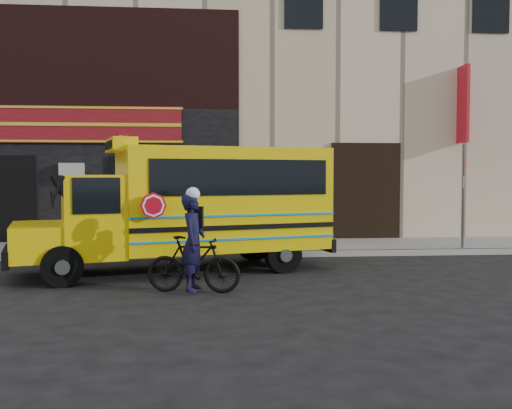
{
  "coord_description": "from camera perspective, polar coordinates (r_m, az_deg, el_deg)",
  "views": [
    {
      "loc": [
        -1.03,
        -12.12,
        2.15
      ],
      "look_at": [
        0.21,
        1.85,
        1.42
      ],
      "focal_mm": 40.0,
      "sensor_mm": 36.0,
      "label": 1
    }
  ],
  "objects": [
    {
      "name": "ground",
      "position": [
        12.35,
        -0.2,
        -7.04
      ],
      "size": [
        120.0,
        120.0,
        0.0
      ],
      "primitive_type": "plane",
      "color": "black",
      "rests_on": "ground"
    },
    {
      "name": "curb",
      "position": [
        14.9,
        -1.06,
        -5.02
      ],
      "size": [
        40.0,
        0.2,
        0.15
      ],
      "primitive_type": "cube",
      "color": "#9E9F99",
      "rests_on": "ground"
    },
    {
      "name": "sidewalk",
      "position": [
        16.38,
        -1.42,
        -4.29
      ],
      "size": [
        40.0,
        3.0,
        0.15
      ],
      "primitive_type": "cube",
      "color": "gray",
      "rests_on": "ground"
    },
    {
      "name": "building",
      "position": [
        22.94,
        -2.6,
        12.97
      ],
      "size": [
        20.0,
        10.7,
        12.0
      ],
      "color": "beige",
      "rests_on": "sidewalk"
    },
    {
      "name": "school_bus",
      "position": [
        12.8,
        -6.26,
        0.1
      ],
      "size": [
        7.22,
        3.86,
        2.92
      ],
      "color": "black",
      "rests_on": "ground"
    },
    {
      "name": "sign_pole",
      "position": [
        16.52,
        20.04,
        1.07
      ],
      "size": [
        0.13,
        0.25,
        2.98
      ],
      "color": "#434B46",
      "rests_on": "ground"
    },
    {
      "name": "bicycle",
      "position": [
        10.5,
        -6.27,
        -5.97
      ],
      "size": [
        1.79,
        0.84,
        1.04
      ],
      "primitive_type": "imported",
      "rotation": [
        0.0,
        0.0,
        1.36
      ],
      "color": "black",
      "rests_on": "ground"
    },
    {
      "name": "cyclist",
      "position": [
        10.42,
        -6.3,
        -4.02
      ],
      "size": [
        0.55,
        0.72,
        1.77
      ],
      "primitive_type": "imported",
      "rotation": [
        0.0,
        0.0,
        1.36
      ],
      "color": "black",
      "rests_on": "ground"
    }
  ]
}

